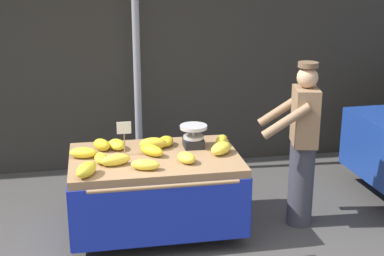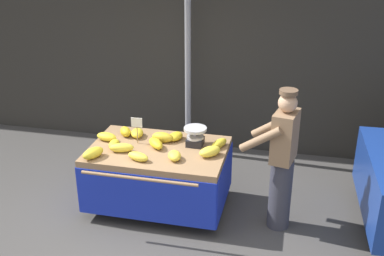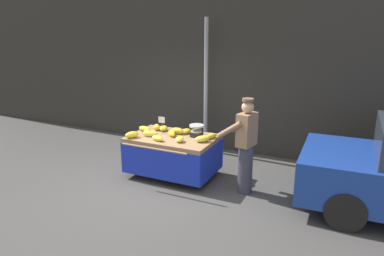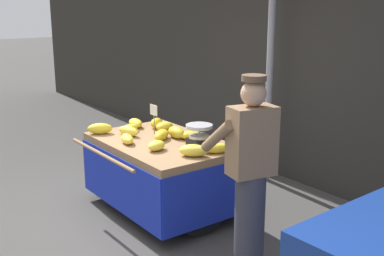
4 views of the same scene
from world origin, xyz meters
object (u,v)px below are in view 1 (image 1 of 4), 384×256
Objects in this scene: banana_cart at (155,177)px; banana_bunch_3 at (186,158)px; banana_bunch_0 at (83,153)px; banana_bunch_4 at (86,170)px; banana_bunch_11 at (153,144)px; banana_bunch_2 at (222,141)px; banana_bunch_6 at (102,145)px; vendor_person at (302,145)px; street_pole at (137,56)px; price_sign at (124,131)px; banana_bunch_10 at (221,148)px; banana_bunch_8 at (115,160)px; banana_bunch_5 at (166,141)px; banana_bunch_9 at (145,165)px; banana_bunch_12 at (101,158)px; weighing_scale at (194,136)px; banana_bunch_1 at (117,144)px; banana_bunch_7 at (151,150)px.

banana_bunch_3 is at bearing -41.35° from banana_cart.
banana_bunch_4 is at bearing -86.39° from banana_bunch_0.
banana_bunch_11 is at bearing 121.76° from banana_bunch_3.
banana_bunch_2 is 1.34× the size of banana_bunch_6.
vendor_person is at bearing -9.77° from banana_bunch_6.
street_pole is at bearing 130.98° from vendor_person.
street_pole reaches higher than price_sign.
banana_bunch_2 is 0.99× the size of banana_bunch_10.
banana_bunch_11 reaches higher than banana_bunch_8.
banana_bunch_0 is 0.96× the size of banana_bunch_4.
banana_bunch_0 reaches higher than banana_bunch_5.
banana_bunch_9 is at bearing -113.43° from banana_bunch_5.
weighing_scale is at bearing 16.94° from banana_bunch_12.
street_pole is at bearing 66.71° from banana_bunch_0.
banana_bunch_4 is 1.36m from banana_bunch_10.
banana_cart is 7.78× the size of banana_bunch_3.
banana_bunch_9 is at bearing -70.04° from banana_bunch_1.
weighing_scale reaches higher than banana_cart.
banana_bunch_6 is 0.74× the size of banana_bunch_10.
weighing_scale is 1.36× the size of banana_bunch_6.
banana_bunch_9 is at bearing -109.78° from banana_cart.
banana_bunch_8 is at bearing -176.80° from vendor_person.
banana_bunch_12 is at bearing -142.53° from price_sign.
banana_bunch_1 is at bearing 142.43° from banana_bunch_7.
banana_bunch_6 is (-0.93, 0.07, -0.06)m from weighing_scale.
banana_bunch_1 reaches higher than banana_bunch_12.
banana_bunch_6 is (0.15, 0.67, -0.00)m from banana_bunch_4.
banana_bunch_2 is at bearing -3.68° from banana_bunch_1.
price_sign reaches higher than banana_bunch_11.
banana_bunch_0 is 0.49m from banana_bunch_4.
banana_bunch_7 is 1.06× the size of banana_bunch_11.
banana_bunch_10 reaches higher than banana_bunch_12.
price_sign is 0.68m from banana_bunch_3.
price_sign is 1.79m from vendor_person.
vendor_person reaches higher than banana_bunch_8.
banana_bunch_7 is (0.63, 0.43, -0.01)m from banana_bunch_4.
banana_cart is (0.01, -1.64, -0.93)m from street_pole.
banana_bunch_2 is (0.30, 0.01, -0.07)m from weighing_scale.
banana_bunch_0 reaches higher than banana_bunch_9.
banana_bunch_5 is at bearing 62.30° from banana_cart.
banana_bunch_3 is 0.80× the size of banana_bunch_9.
banana_bunch_12 is (-0.67, -0.38, -0.00)m from banana_bunch_5.
banana_bunch_9 is at bearing -104.66° from banana_bunch_7.
banana_bunch_2 is at bearing 5.13° from banana_bunch_0.
banana_bunch_7 is (-0.03, 0.02, 0.27)m from banana_cart.
banana_bunch_12 is at bearing -92.77° from banana_bunch_6.
banana_bunch_3 is 1.02× the size of banana_bunch_12.
banana_bunch_4 is at bearing -139.20° from banana_bunch_5.
banana_bunch_8 is at bearing -172.88° from banana_bunch_10.
banana_bunch_6 reaches higher than banana_bunch_8.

